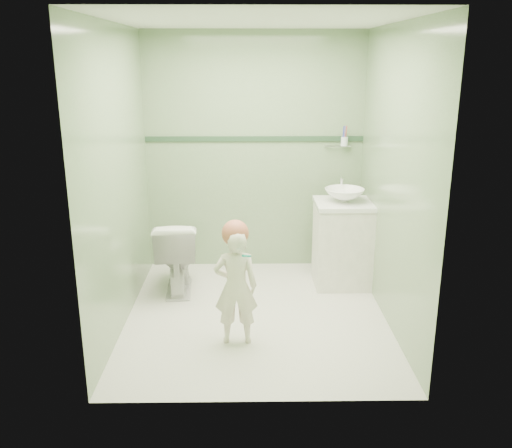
{
  "coord_description": "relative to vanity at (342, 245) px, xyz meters",
  "views": [
    {
      "loc": [
        -0.07,
        -4.35,
        2.14
      ],
      "look_at": [
        0.0,
        0.15,
        0.78
      ],
      "focal_mm": 38.89,
      "sensor_mm": 36.0,
      "label": 1
    }
  ],
  "objects": [
    {
      "name": "faucet",
      "position": [
        0.0,
        0.19,
        0.57
      ],
      "size": [
        0.03,
        0.13,
        0.18
      ],
      "color": "silver",
      "rests_on": "counter"
    },
    {
      "name": "toilet",
      "position": [
        -1.58,
        -0.13,
        -0.05
      ],
      "size": [
        0.44,
        0.72,
        0.7
      ],
      "primitive_type": "imported",
      "rotation": [
        0.0,
        0.0,
        3.21
      ],
      "color": "white",
      "rests_on": "ground"
    },
    {
      "name": "hair_cap",
      "position": [
        -1.0,
        -1.12,
        0.48
      ],
      "size": [
        0.2,
        0.2,
        0.2
      ],
      "primitive_type": "sphere",
      "color": "#B76146",
      "rests_on": "toddler"
    },
    {
      "name": "toddler",
      "position": [
        -1.0,
        -1.15,
        0.06
      ],
      "size": [
        0.34,
        0.23,
        0.92
      ],
      "primitive_type": "imported",
      "rotation": [
        0.0,
        0.0,
        3.17
      ],
      "color": "silver",
      "rests_on": "ground"
    },
    {
      "name": "ground",
      "position": [
        -0.84,
        -0.7,
        -0.4
      ],
      "size": [
        2.5,
        2.5,
        0.0
      ],
      "primitive_type": "plane",
      "color": "silver",
      "rests_on": "ground"
    },
    {
      "name": "room_shell",
      "position": [
        -0.84,
        -0.7,
        0.8
      ],
      "size": [
        2.5,
        2.54,
        2.4
      ],
      "color": "gray",
      "rests_on": "ground"
    },
    {
      "name": "teal_toothbrush",
      "position": [
        -0.93,
        -1.27,
        0.36
      ],
      "size": [
        0.11,
        0.13,
        0.08
      ],
      "color": "#0A897D",
      "rests_on": "toddler"
    },
    {
      "name": "cup_holder",
      "position": [
        0.05,
        0.48,
        0.93
      ],
      "size": [
        0.26,
        0.07,
        0.21
      ],
      "color": "silver",
      "rests_on": "room_shell"
    },
    {
      "name": "vanity",
      "position": [
        0.0,
        0.0,
        0.0
      ],
      "size": [
        0.52,
        0.5,
        0.8
      ],
      "primitive_type": "cube",
      "color": "beige",
      "rests_on": "ground"
    },
    {
      "name": "counter",
      "position": [
        0.0,
        0.0,
        0.41
      ],
      "size": [
        0.54,
        0.52,
        0.04
      ],
      "primitive_type": "cube",
      "color": "white",
      "rests_on": "vanity"
    },
    {
      "name": "basin",
      "position": [
        0.0,
        0.0,
        0.49
      ],
      "size": [
        0.37,
        0.37,
        0.13
      ],
      "primitive_type": "imported",
      "color": "white",
      "rests_on": "counter"
    },
    {
      "name": "trim_stripe",
      "position": [
        -0.84,
        0.54,
        0.95
      ],
      "size": [
        2.2,
        0.02,
        0.05
      ],
      "primitive_type": "cube",
      "color": "#28442D",
      "rests_on": "room_shell"
    }
  ]
}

